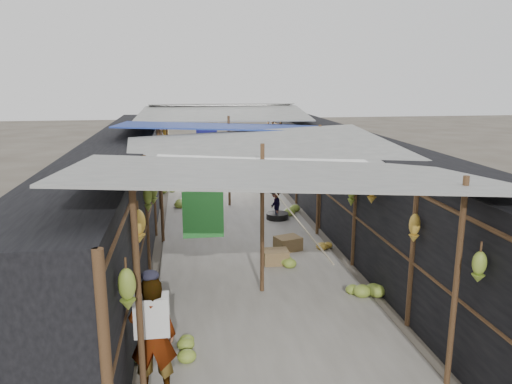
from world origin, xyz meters
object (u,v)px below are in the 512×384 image
crate_near (288,244)px  vendor_elderly (153,336)px  vendor_seated (275,204)px  shopper_blue (211,190)px  black_basin (277,216)px

crate_near → vendor_elderly: bearing=-137.8°
vendor_elderly → vendor_seated: 7.48m
vendor_elderly → shopper_blue: shopper_blue is taller
vendor_seated → black_basin: bearing=135.5°
shopper_blue → vendor_seated: shopper_blue is taller
shopper_blue → vendor_elderly: bearing=-118.6°
black_basin → vendor_seated: (-0.07, -0.09, 0.35)m
vendor_elderly → vendor_seated: bearing=-108.1°
black_basin → vendor_seated: bearing=-130.6°
black_basin → vendor_seated: size_ratio=0.67×
crate_near → black_basin: bearing=66.0°
crate_near → shopper_blue: size_ratio=0.35×
black_basin → vendor_elderly: bearing=-111.7°
vendor_seated → crate_near: bearing=-7.6°
black_basin → vendor_elderly: vendor_elderly is taller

